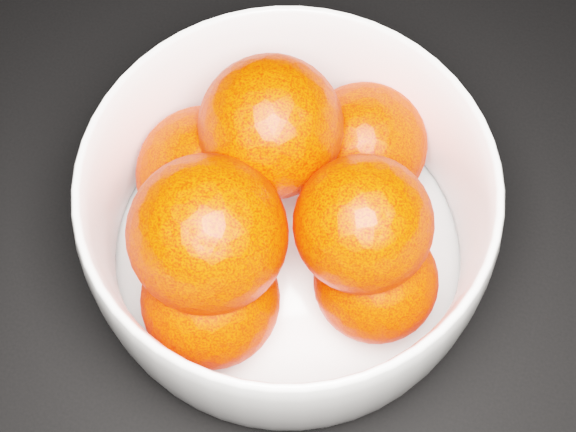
% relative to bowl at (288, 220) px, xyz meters
% --- Properties ---
extents(bowl, '(0.24, 0.24, 0.12)m').
position_rel_bowl_xyz_m(bowl, '(0.00, 0.00, 0.00)').
color(bowl, white).
rests_on(bowl, ground).
extents(orange_pile, '(0.20, 0.21, 0.14)m').
position_rel_bowl_xyz_m(orange_pile, '(-0.01, -0.00, 0.02)').
color(orange_pile, '#ED1B00').
rests_on(orange_pile, bowl).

